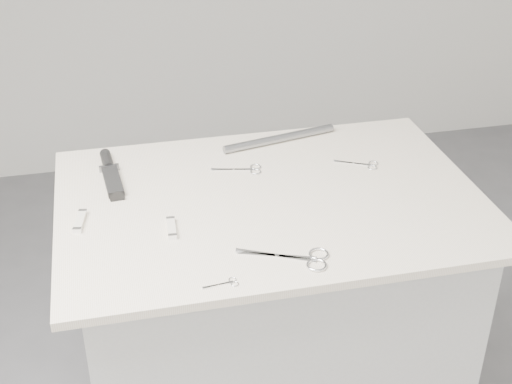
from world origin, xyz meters
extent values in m
cube|color=#B9B9B6|center=(0.00, 0.00, 0.45)|extent=(0.90, 0.60, 0.90)
cube|color=beige|center=(0.00, 0.00, 0.91)|extent=(1.00, 0.70, 0.02)
cube|color=silver|center=(-0.04, -0.24, 0.92)|extent=(0.16, 0.09, 0.00)
cylinder|color=silver|center=(-0.04, -0.24, 0.92)|extent=(0.01, 0.01, 0.00)
torus|color=silver|center=(0.04, -0.25, 0.92)|extent=(0.04, 0.04, 0.01)
torus|color=silver|center=(0.03, -0.29, 0.92)|extent=(0.04, 0.04, 0.01)
cube|color=silver|center=(-0.06, 0.15, 0.92)|extent=(0.11, 0.04, 0.00)
cylinder|color=silver|center=(-0.06, 0.15, 0.92)|extent=(0.01, 0.01, 0.00)
torus|color=silver|center=(0.00, 0.15, 0.92)|extent=(0.03, 0.03, 0.00)
torus|color=silver|center=(-0.01, 0.13, 0.92)|extent=(0.03, 0.03, 0.00)
cube|color=silver|center=(0.25, 0.12, 0.92)|extent=(0.09, 0.06, 0.00)
cylinder|color=silver|center=(0.25, 0.12, 0.92)|extent=(0.01, 0.01, 0.00)
torus|color=silver|center=(0.30, 0.10, 0.92)|extent=(0.03, 0.03, 0.00)
torus|color=silver|center=(0.29, 0.08, 0.92)|extent=(0.03, 0.03, 0.00)
cube|color=silver|center=(-0.18, -0.31, 0.92)|extent=(0.06, 0.02, 0.00)
cylinder|color=silver|center=(-0.18, -0.31, 0.92)|extent=(0.00, 0.00, 0.00)
torus|color=silver|center=(-0.15, -0.29, 0.92)|extent=(0.02, 0.02, 0.00)
torus|color=silver|center=(-0.15, -0.31, 0.92)|extent=(0.02, 0.02, 0.00)
cube|color=black|center=(-0.36, 0.15, 0.93)|extent=(0.05, 0.14, 0.02)
cube|color=gray|center=(-0.37, 0.22, 0.93)|extent=(0.05, 0.01, 0.02)
cylinder|color=black|center=(-0.37, 0.26, 0.93)|extent=(0.04, 0.09, 0.03)
cube|color=beige|center=(-0.44, -0.02, 0.93)|extent=(0.03, 0.09, 0.01)
cube|color=silver|center=(-0.43, 0.02, 0.93)|extent=(0.02, 0.01, 0.01)
cube|color=silver|center=(-0.45, -0.05, 0.93)|extent=(0.02, 0.01, 0.01)
cube|color=beige|center=(-0.25, -0.09, 0.92)|extent=(0.02, 0.08, 0.01)
cube|color=silver|center=(-0.24, -0.05, 0.93)|extent=(0.02, 0.01, 0.01)
cube|color=silver|center=(-0.25, -0.12, 0.93)|extent=(0.02, 0.01, 0.01)
cylinder|color=gray|center=(0.09, 0.28, 0.93)|extent=(0.32, 0.09, 0.02)
camera|label=1|loc=(-0.35, -1.40, 1.78)|focal=50.00mm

